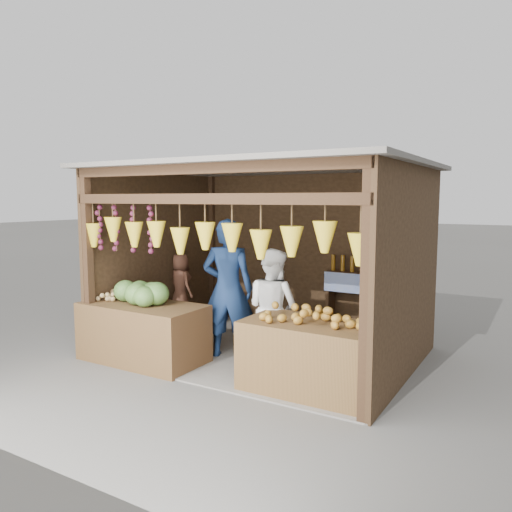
{
  "coord_description": "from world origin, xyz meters",
  "views": [
    {
      "loc": [
        3.42,
        -6.04,
        2.2
      ],
      "look_at": [
        -0.09,
        -0.1,
        1.41
      ],
      "focal_mm": 35.0,
      "sensor_mm": 36.0,
      "label": 1
    }
  ],
  "objects": [
    {
      "name": "counter_right",
      "position": [
        1.19,
        -0.98,
        0.41
      ],
      "size": [
        1.6,
        0.85,
        0.81
      ],
      "primitive_type": "cube",
      "color": "#4F371A",
      "rests_on": "ground"
    },
    {
      "name": "tanfruit_pile",
      "position": [
        -1.84,
        -1.15,
        0.85
      ],
      "size": [
        0.34,
        0.4,
        0.13
      ],
      "primitive_type": null,
      "color": "#AC8A4F",
      "rests_on": "counter_left"
    },
    {
      "name": "ground",
      "position": [
        0.0,
        0.0,
        0.0
      ],
      "size": [
        80.0,
        80.0,
        0.0
      ],
      "primitive_type": "plane",
      "color": "#514F49",
      "rests_on": "ground"
    },
    {
      "name": "mango_pile",
      "position": [
        1.23,
        -1.0,
        0.92
      ],
      "size": [
        1.4,
        0.64,
        0.22
      ],
      "primitive_type": null,
      "color": "#CF5D1B",
      "rests_on": "counter_right"
    },
    {
      "name": "vendor_seated",
      "position": [
        -1.72,
        0.24,
        0.81
      ],
      "size": [
        0.58,
        0.47,
        1.03
      ],
      "primitive_type": "imported",
      "rotation": [
        0.0,
        0.0,
        2.8
      ],
      "color": "#553122",
      "rests_on": "stool"
    },
    {
      "name": "man_standing",
      "position": [
        -0.35,
        -0.42,
        0.97
      ],
      "size": [
        0.82,
        0.68,
        1.94
      ],
      "primitive_type": "imported",
      "rotation": [
        0.0,
        0.0,
        3.5
      ],
      "color": "#14274B",
      "rests_on": "ground"
    },
    {
      "name": "melon_pile",
      "position": [
        -1.26,
        -1.08,
        0.95
      ],
      "size": [
        1.0,
        0.5,
        0.32
      ],
      "primitive_type": null,
      "color": "#164813",
      "rests_on": "counter_left"
    },
    {
      "name": "stall_structure",
      "position": [
        -0.03,
        -0.04,
        1.67
      ],
      "size": [
        4.3,
        3.3,
        2.66
      ],
      "color": "slate",
      "rests_on": "ground"
    },
    {
      "name": "counter_left",
      "position": [
        -1.26,
        -1.13,
        0.39
      ],
      "size": [
        1.71,
        0.85,
        0.79
      ],
      "primitive_type": "cube",
      "color": "#4C3019",
      "rests_on": "ground"
    },
    {
      "name": "back_shelf",
      "position": [
        1.05,
        1.28,
        0.87
      ],
      "size": [
        1.25,
        0.32,
        1.32
      ],
      "color": "#382314",
      "rests_on": "ground"
    },
    {
      "name": "woman_standing",
      "position": [
        0.37,
        -0.43,
        0.78
      ],
      "size": [
        0.89,
        0.77,
        1.57
      ],
      "primitive_type": "imported",
      "rotation": [
        0.0,
        0.0,
        2.88
      ],
      "color": "white",
      "rests_on": "ground"
    },
    {
      "name": "stool",
      "position": [
        -1.72,
        0.24,
        0.15
      ],
      "size": [
        0.31,
        0.31,
        0.29
      ],
      "primitive_type": "cube",
      "color": "black",
      "rests_on": "ground"
    }
  ]
}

